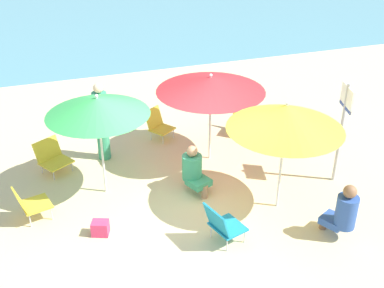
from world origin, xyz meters
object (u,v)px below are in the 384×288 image
at_px(umbrella_red, 211,84).
at_px(person_a, 102,121).
at_px(person_b, 194,169).
at_px(beach_chair_a, 222,224).
at_px(beach_chair_e, 52,157).
at_px(person_c, 343,212).
at_px(umbrella_yellow, 286,117).
at_px(beach_chair_b, 242,118).
at_px(beach_chair_d, 158,124).
at_px(umbrella_green, 97,106).
at_px(beach_bag, 100,228).
at_px(beach_chair_c, 30,203).
at_px(warning_sign, 343,118).

height_order(umbrella_red, person_a, umbrella_red).
bearing_deg(person_b, beach_chair_a, -24.55).
distance_m(beach_chair_e, person_c, 5.43).
distance_m(umbrella_red, beach_chair_a, 2.91).
height_order(umbrella_red, beach_chair_e, umbrella_red).
relative_size(umbrella_yellow, person_b, 2.18).
bearing_deg(beach_chair_b, beach_chair_d, -59.99).
bearing_deg(umbrella_yellow, person_b, 143.52).
distance_m(umbrella_green, person_b, 2.03).
xyz_separation_m(beach_chair_a, beach_bag, (-1.77, 0.80, -0.24)).
xyz_separation_m(umbrella_yellow, beach_chair_d, (-1.30, 3.12, -1.38)).
distance_m(beach_chair_c, beach_bag, 1.29).
bearing_deg(person_b, person_a, -164.70).
relative_size(beach_chair_d, person_b, 0.76).
height_order(beach_chair_b, beach_chair_d, beach_chair_b).
height_order(warning_sign, beach_bag, warning_sign).
bearing_deg(beach_chair_e, umbrella_red, 48.79).
distance_m(beach_chair_d, person_b, 2.22).
bearing_deg(beach_chair_c, person_a, 33.58).
distance_m(beach_chair_a, person_b, 1.50).
xyz_separation_m(beach_chair_a, beach_chair_d, (-0.03, 3.71, -0.03)).
xyz_separation_m(person_a, beach_bag, (-0.47, -2.40, -0.70)).
height_order(umbrella_yellow, person_a, umbrella_yellow).
relative_size(umbrella_yellow, beach_chair_e, 2.61).
bearing_deg(person_b, beach_bag, -91.78).
xyz_separation_m(umbrella_red, warning_sign, (1.95, -1.51, -0.32)).
distance_m(umbrella_yellow, person_b, 1.98).
bearing_deg(umbrella_green, beach_chair_a, -53.28).
relative_size(person_a, beach_bag, 6.11).
relative_size(umbrella_green, beach_chair_c, 3.04).
distance_m(umbrella_yellow, beach_bag, 3.43).
bearing_deg(umbrella_red, beach_bag, -145.43).
distance_m(umbrella_yellow, umbrella_green, 3.08).
distance_m(umbrella_red, beach_chair_d, 1.90).
bearing_deg(beach_bag, beach_chair_d, 59.16).
relative_size(beach_chair_d, warning_sign, 0.35).
bearing_deg(person_a, warning_sign, -176.95).
height_order(beach_chair_d, person_c, person_c).
relative_size(beach_chair_d, person_c, 0.70).
distance_m(person_a, warning_sign, 4.56).
relative_size(person_a, warning_sign, 0.84).
height_order(beach_chair_b, beach_chair_c, beach_chair_b).
relative_size(umbrella_red, beach_bag, 7.85).
distance_m(beach_chair_b, person_b, 2.58).
relative_size(beach_chair_c, person_b, 0.69).
height_order(beach_chair_d, warning_sign, warning_sign).
xyz_separation_m(umbrella_red, beach_chair_e, (-3.05, 0.52, -1.31)).
relative_size(person_c, beach_bag, 3.70).
relative_size(beach_chair_b, person_b, 0.78).
height_order(beach_chair_c, person_b, person_b).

